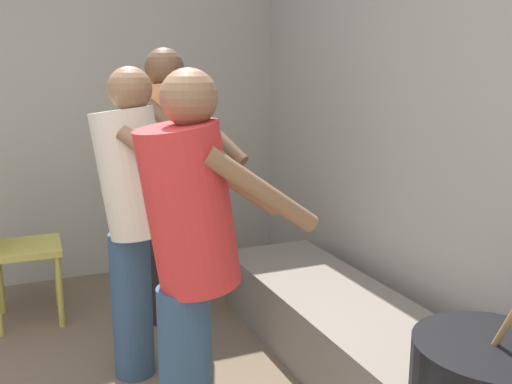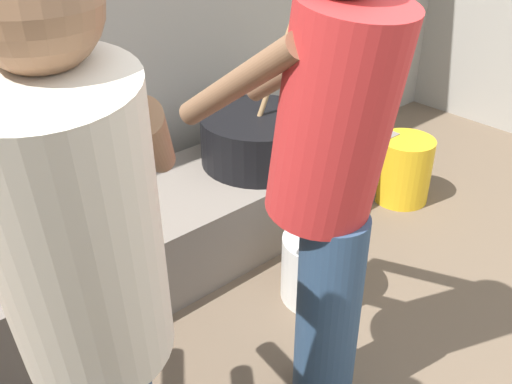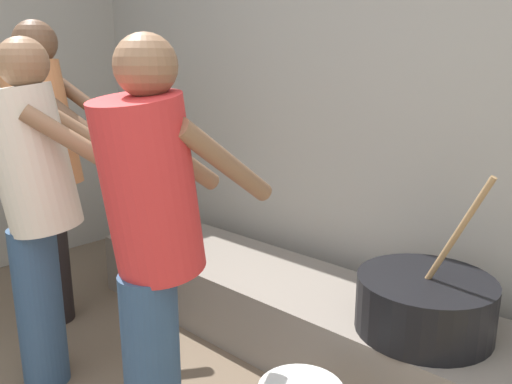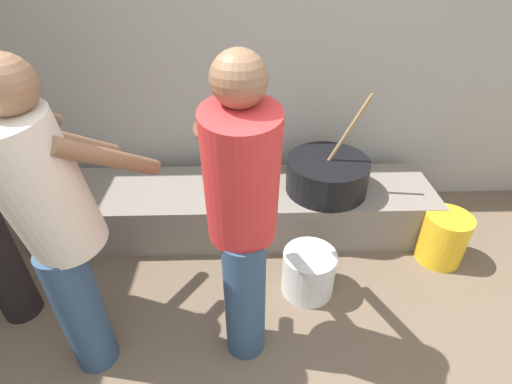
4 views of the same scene
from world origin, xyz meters
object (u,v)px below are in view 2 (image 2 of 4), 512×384
(cook_in_red_shirt, at_px, (330,173))
(bucket_yellow_plastic, at_px, (403,169))
(cook_in_cream_shirt, at_px, (90,306))
(bucket_white_plastic, at_px, (319,267))
(cooking_pot_main, at_px, (260,139))

(cook_in_red_shirt, bearing_deg, bucket_yellow_plastic, 24.09)
(cook_in_cream_shirt, distance_m, bucket_white_plastic, 1.40)
(cook_in_cream_shirt, xyz_separation_m, bucket_yellow_plastic, (2.04, 0.64, -0.69))
(cooking_pot_main, xyz_separation_m, bucket_white_plastic, (-0.18, -0.57, -0.33))
(cooking_pot_main, height_order, bucket_yellow_plastic, cooking_pot_main)
(cooking_pot_main, xyz_separation_m, bucket_yellow_plastic, (0.74, -0.33, -0.30))
(cooking_pot_main, relative_size, bucket_white_plastic, 2.17)
(cook_in_cream_shirt, height_order, bucket_yellow_plastic, cook_in_cream_shirt)
(cooking_pot_main, bearing_deg, cook_in_red_shirt, -121.90)
(bucket_white_plastic, distance_m, bucket_yellow_plastic, 0.95)
(bucket_yellow_plastic, bearing_deg, cooking_pot_main, 156.12)
(cook_in_cream_shirt, bearing_deg, bucket_white_plastic, 19.25)
(cooking_pot_main, xyz_separation_m, cook_in_cream_shirt, (-1.31, -0.96, 0.40))
(bucket_white_plastic, bearing_deg, bucket_yellow_plastic, 14.98)
(cooking_pot_main, height_order, cook_in_red_shirt, cook_in_red_shirt)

